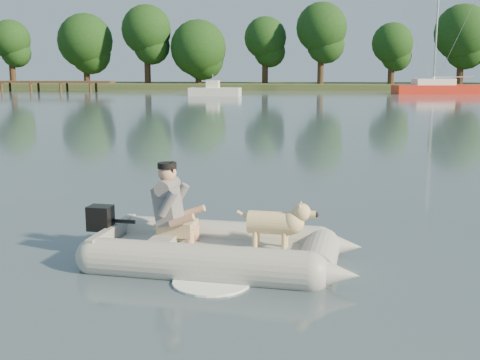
# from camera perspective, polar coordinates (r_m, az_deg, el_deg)

# --- Properties ---
(water) EXTENTS (160.00, 160.00, 0.00)m
(water) POSITION_cam_1_polar(r_m,az_deg,el_deg) (7.18, -1.35, -9.35)
(water) COLOR slate
(water) RESTS_ON ground
(shore_bank) EXTENTS (160.00, 12.00, 0.70)m
(shore_bank) POSITION_cam_1_polar(r_m,az_deg,el_deg) (68.74, 4.42, 8.84)
(shore_bank) COLOR #47512D
(shore_bank) RESTS_ON water
(dock) EXTENTS (18.00, 2.00, 1.04)m
(dock) POSITION_cam_1_polar(r_m,az_deg,el_deg) (64.54, -19.71, 8.38)
(dock) COLOR #4C331E
(dock) RESTS_ON water
(treeline) EXTENTS (71.02, 7.35, 9.27)m
(treeline) POSITION_cam_1_polar(r_m,az_deg,el_deg) (68.02, 1.26, 13.26)
(treeline) COLOR #332316
(treeline) RESTS_ON shore_bank
(dinghy) EXTENTS (4.88, 3.62, 1.35)m
(dinghy) POSITION_cam_1_polar(r_m,az_deg,el_deg) (7.55, -1.89, -3.75)
(dinghy) COLOR #979792
(dinghy) RESTS_ON water
(man) EXTENTS (0.78, 0.69, 1.05)m
(man) POSITION_cam_1_polar(r_m,az_deg,el_deg) (7.75, -6.71, -2.06)
(man) COLOR slate
(man) RESTS_ON dinghy
(dog) EXTENTS (0.94, 0.44, 0.61)m
(dog) POSITION_cam_1_polar(r_m,az_deg,el_deg) (7.49, 2.91, -4.44)
(dog) COLOR tan
(dog) RESTS_ON dinghy
(outboard_motor) EXTENTS (0.44, 0.33, 0.77)m
(outboard_motor) POSITION_cam_1_polar(r_m,az_deg,el_deg) (8.17, -13.03, -4.90)
(outboard_motor) COLOR black
(outboard_motor) RESTS_ON dinghy
(motorboat) EXTENTS (4.60, 2.06, 1.89)m
(motorboat) POSITION_cam_1_polar(r_m,az_deg,el_deg) (51.50, -2.40, 8.93)
(motorboat) COLOR white
(motorboat) RESTS_ON water
(sailboat) EXTENTS (8.34, 3.51, 11.11)m
(sailboat) POSITION_cam_1_polar(r_m,az_deg,el_deg) (58.13, 18.24, 8.24)
(sailboat) COLOR red
(sailboat) RESTS_ON water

